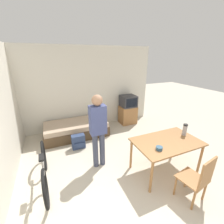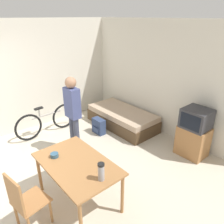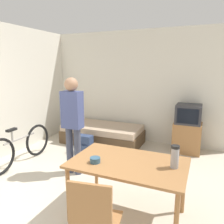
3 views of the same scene
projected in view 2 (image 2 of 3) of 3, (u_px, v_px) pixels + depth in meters
name	position (u px, v px, depth m)	size (l,w,h in m)	color
ground_plane	(5.00, 190.00, 3.76)	(20.00, 20.00, 0.00)	beige
wall_back	(152.00, 77.00, 5.44)	(4.91, 0.06, 2.70)	silver
wall_left	(46.00, 74.00, 5.69)	(0.06, 4.71, 2.70)	silver
daybed	(122.00, 118.00, 5.86)	(1.91, 0.93, 0.45)	#4C3823
tv	(194.00, 133.00, 4.51)	(0.58, 0.49, 1.06)	#9E6B3D
dining_table	(77.00, 167.00, 3.28)	(1.36, 0.84, 0.74)	#9E6B3D
wooden_chair	(24.00, 200.00, 2.88)	(0.48, 0.48, 0.93)	#9E6B3D
bicycle	(47.00, 121.00, 5.43)	(0.09, 1.62, 0.75)	black
person_standing	(73.00, 110.00, 4.44)	(0.34, 0.22, 1.68)	#3D4256
thermos_flask	(101.00, 171.00, 2.86)	(0.09, 0.09, 0.26)	#99999E
mate_bowl	(54.00, 155.00, 3.37)	(0.12, 0.12, 0.06)	#335670
backpack	(99.00, 126.00, 5.49)	(0.35, 0.21, 0.39)	navy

